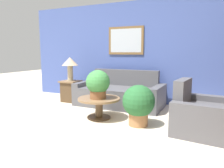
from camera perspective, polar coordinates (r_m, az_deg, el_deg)
ground_plane at (r=3.42m, az=-9.67°, el=-14.27°), size 20.00×20.00×0.00m
wall_back at (r=5.77m, az=6.86°, el=8.29°), size 6.63×0.09×2.60m
couch_main at (r=5.36m, az=2.03°, el=-2.72°), size 2.09×1.00×0.86m
armchair at (r=3.88m, az=22.66°, el=-7.66°), size 0.99×1.08×0.86m
coffee_table at (r=4.34m, az=-3.41°, el=-5.08°), size 0.83×0.83×0.41m
side_table at (r=5.91m, az=-10.72°, el=-1.77°), size 0.47×0.47×0.56m
table_lamp at (r=5.83m, az=-10.91°, el=5.25°), size 0.42×0.42×0.62m
potted_plant_on_table at (r=4.21m, az=-3.70°, el=0.10°), size 0.46×0.46×0.55m
potted_plant_floor at (r=3.92m, az=6.95°, el=-5.04°), size 0.58×0.58×0.73m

